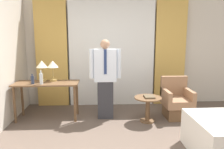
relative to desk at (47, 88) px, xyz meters
The scene contains 13 objects.
wall_back 1.85m from the desk, 36.23° to the left, with size 10.00×0.06×2.70m.
curtain_sheer_center 1.76m from the desk, 32.56° to the left, with size 2.05×0.06×2.58m.
curtain_drape_left 1.09m from the desk, 93.87° to the left, with size 0.75×0.06×2.58m.
curtain_drape_right 3.02m from the desk, 17.35° to the left, with size 0.75×0.06×2.58m.
desk is the anchor object (origin of this frame).
table_lamp_left 0.47m from the desk, 128.50° to the left, with size 0.23×0.23×0.43m.
table_lamp_right 0.47m from the desk, 51.50° to the left, with size 0.23×0.23×0.43m.
bottle_near_edge 0.28m from the desk, 111.24° to the right, with size 0.07×0.07×0.27m.
bottle_by_lamp 0.33m from the desk, 152.02° to the right, with size 0.06×0.06×0.20m.
person 1.22m from the desk, ahead, with size 0.64×0.21×1.63m.
armchair 2.71m from the desk, ahead, with size 0.56×0.60×0.84m.
side_table 2.07m from the desk, ahead, with size 0.54×0.54×0.50m.
book 2.08m from the desk, ahead, with size 0.19×0.24×0.03m.
Camera 1 is at (-0.29, -2.73, 1.69)m, focal length 35.00 mm.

